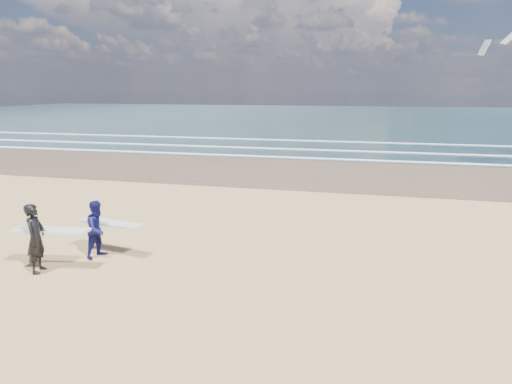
# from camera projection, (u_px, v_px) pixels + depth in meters

# --- Properties ---
(ocean) EXTENTS (220.00, 100.00, 0.02)m
(ocean) POSITION_uv_depth(u_px,v_px,m) (445.00, 119.00, 76.01)
(ocean) COLOR #193338
(ocean) RESTS_ON ground
(surfer_near) EXTENTS (2.26, 1.19, 1.97)m
(surfer_near) POSITION_uv_depth(u_px,v_px,m) (37.00, 237.00, 12.70)
(surfer_near) COLOR black
(surfer_near) RESTS_ON ground
(surfer_far) EXTENTS (2.26, 1.30, 1.77)m
(surfer_far) POSITION_uv_depth(u_px,v_px,m) (99.00, 228.00, 13.88)
(surfer_far) COLOR #0C0E46
(surfer_far) RESTS_ON ground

